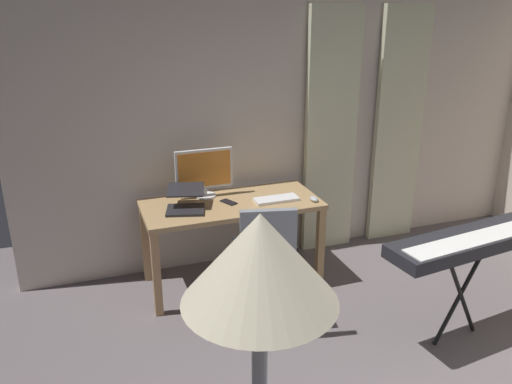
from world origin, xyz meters
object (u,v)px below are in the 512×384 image
desk (231,213)px  office_chair (265,273)px  laptop (186,202)px  computer_keyboard (276,199)px  piano_keyboard (469,244)px  computer_mouse (314,199)px  cell_phone_by_monitor (229,202)px  computer_monitor (204,171)px

desk → office_chair: bearing=91.2°
desk → laptop: bearing=3.2°
computer_keyboard → piano_keyboard: piano_keyboard is taller
piano_keyboard → laptop: bearing=-44.5°
computer_mouse → computer_keyboard: bearing=-20.9°
office_chair → cell_phone_by_monitor: 0.80m
computer_keyboard → computer_monitor: bearing=-29.7°
computer_monitor → cell_phone_by_monitor: computer_monitor is taller
laptop → cell_phone_by_monitor: size_ratio=2.91×
office_chair → cell_phone_by_monitor: bearing=106.1°
desk → computer_mouse: (-0.65, 0.20, 0.12)m
laptop → cell_phone_by_monitor: 0.36m
desk → piano_keyboard: (-1.27, 1.30, 0.11)m
desk → computer_mouse: bearing=162.7°
computer_mouse → desk: bearing=-17.3°
computer_keyboard → piano_keyboard: bearing=127.1°
computer_mouse → cell_phone_by_monitor: computer_mouse is taller
computer_monitor → laptop: computer_monitor is taller
office_chair → computer_mouse: bearing=54.3°
computer_monitor → laptop: (0.22, 0.23, -0.17)m
computer_keyboard → piano_keyboard: 1.51m
computer_monitor → laptop: size_ratio=1.15×
laptop → office_chair: bearing=134.3°
desk → laptop: 0.41m
desk → cell_phone_by_monitor: bearing=9.7°
computer_monitor → computer_keyboard: computer_monitor is taller
laptop → computer_mouse: bearing=-174.1°
desk → laptop: (0.38, 0.02, 0.15)m
laptop → piano_keyboard: size_ratio=0.34×
office_chair → laptop: (0.40, -0.73, 0.32)m
computer_mouse → cell_phone_by_monitor: bearing=-16.4°
office_chair → laptop: office_chair is taller
laptop → cell_phone_by_monitor: bearing=-161.3°
office_chair → laptop: size_ratio=2.42×
office_chair → computer_mouse: 0.88m
desk → computer_keyboard: 0.39m
desk → computer_keyboard: bearing=165.7°
cell_phone_by_monitor → piano_keyboard: 1.83m
computer_mouse → piano_keyboard: (-0.62, 1.10, -0.00)m
office_chair → computer_keyboard: bearing=75.7°
piano_keyboard → computer_mouse: bearing=-67.1°
office_chair → piano_keyboard: (-1.26, 0.54, 0.27)m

